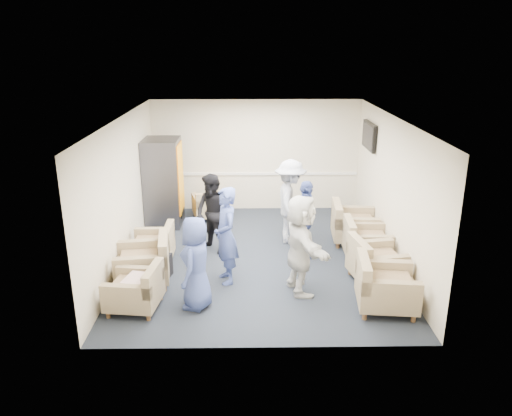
{
  "coord_description": "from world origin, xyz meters",
  "views": [
    {
      "loc": [
        -0.18,
        -8.89,
        4.02
      ],
      "look_at": [
        -0.04,
        0.2,
        0.95
      ],
      "focal_mm": 35.0,
      "sensor_mm": 36.0,
      "label": 1
    }
  ],
  "objects_px": {
    "armchair_right_near": "(383,288)",
    "armchair_right_far": "(351,226)",
    "person_front_left": "(196,263)",
    "armchair_left_near": "(137,291)",
    "person_front_right": "(301,245)",
    "armchair_right_midfar": "(364,242)",
    "vending_machine": "(164,182)",
    "person_mid_left": "(226,236)",
    "armchair_left_mid": "(146,264)",
    "armchair_corner": "(210,206)",
    "person_mid_right": "(305,219)",
    "person_back_left": "(212,214)",
    "armchair_right_midnear": "(374,264)",
    "armchair_left_far": "(155,247)",
    "person_back_right": "(290,202)"
  },
  "relations": [
    {
      "from": "armchair_left_near",
      "to": "person_mid_left",
      "type": "relative_size",
      "value": 0.51
    },
    {
      "from": "armchair_right_far",
      "to": "person_back_left",
      "type": "bearing_deg",
      "value": 103.42
    },
    {
      "from": "armchair_left_near",
      "to": "armchair_right_midfar",
      "type": "relative_size",
      "value": 1.0
    },
    {
      "from": "armchair_right_far",
      "to": "person_mid_left",
      "type": "xyz_separation_m",
      "value": [
        -2.52,
        -1.76,
        0.49
      ]
    },
    {
      "from": "person_mid_left",
      "to": "person_back_left",
      "type": "bearing_deg",
      "value": 176.45
    },
    {
      "from": "person_back_left",
      "to": "person_front_right",
      "type": "relative_size",
      "value": 0.93
    },
    {
      "from": "vending_machine",
      "to": "person_mid_left",
      "type": "xyz_separation_m",
      "value": [
        1.52,
        -2.92,
        -0.13
      ]
    },
    {
      "from": "armchair_left_near",
      "to": "person_mid_left",
      "type": "xyz_separation_m",
      "value": [
        1.35,
        0.94,
        0.54
      ]
    },
    {
      "from": "armchair_left_far",
      "to": "armchair_left_near",
      "type": "bearing_deg",
      "value": 0.68
    },
    {
      "from": "armchair_right_near",
      "to": "armchair_right_far",
      "type": "distance_m",
      "value": 2.74
    },
    {
      "from": "armchair_right_midfar",
      "to": "armchair_corner",
      "type": "distance_m",
      "value": 3.89
    },
    {
      "from": "armchair_left_mid",
      "to": "armchair_corner",
      "type": "bearing_deg",
      "value": 157.32
    },
    {
      "from": "armchair_right_far",
      "to": "person_mid_left",
      "type": "distance_m",
      "value": 3.12
    },
    {
      "from": "armchair_right_midnear",
      "to": "armchair_right_midfar",
      "type": "relative_size",
      "value": 1.15
    },
    {
      "from": "person_front_right",
      "to": "armchair_corner",
      "type": "bearing_deg",
      "value": 14.41
    },
    {
      "from": "armchair_right_far",
      "to": "person_front_right",
      "type": "height_order",
      "value": "person_front_right"
    },
    {
      "from": "armchair_left_far",
      "to": "vending_machine",
      "type": "height_order",
      "value": "vending_machine"
    },
    {
      "from": "armchair_left_mid",
      "to": "armchair_right_midnear",
      "type": "bearing_deg",
      "value": 81.71
    },
    {
      "from": "vending_machine",
      "to": "person_back_left",
      "type": "bearing_deg",
      "value": -53.45
    },
    {
      "from": "armchair_right_near",
      "to": "armchair_right_midfar",
      "type": "distance_m",
      "value": 1.89
    },
    {
      "from": "vending_machine",
      "to": "person_front_left",
      "type": "bearing_deg",
      "value": -73.9
    },
    {
      "from": "person_mid_right",
      "to": "armchair_right_far",
      "type": "bearing_deg",
      "value": -44.34
    },
    {
      "from": "armchair_right_near",
      "to": "armchair_right_far",
      "type": "xyz_separation_m",
      "value": [
        0.05,
        2.74,
        0.0
      ]
    },
    {
      "from": "armchair_right_far",
      "to": "person_back_left",
      "type": "xyz_separation_m",
      "value": [
        -2.85,
        -0.46,
        0.43
      ]
    },
    {
      "from": "armchair_right_midfar",
      "to": "vending_machine",
      "type": "relative_size",
      "value": 0.44
    },
    {
      "from": "armchair_right_near",
      "to": "armchair_right_midnear",
      "type": "relative_size",
      "value": 0.99
    },
    {
      "from": "armchair_left_mid",
      "to": "vending_machine",
      "type": "relative_size",
      "value": 0.51
    },
    {
      "from": "armchair_left_far",
      "to": "armchair_left_mid",
      "type": "bearing_deg",
      "value": -0.2
    },
    {
      "from": "armchair_corner",
      "to": "person_front_right",
      "type": "distance_m",
      "value": 4.07
    },
    {
      "from": "armchair_right_near",
      "to": "person_front_left",
      "type": "bearing_deg",
      "value": 93.88
    },
    {
      "from": "armchair_corner",
      "to": "armchair_left_near",
      "type": "bearing_deg",
      "value": 64.18
    },
    {
      "from": "armchair_right_near",
      "to": "person_back_left",
      "type": "bearing_deg",
      "value": 56.84
    },
    {
      "from": "person_mid_right",
      "to": "armchair_corner",
      "type": "bearing_deg",
      "value": 54.33
    },
    {
      "from": "armchair_right_far",
      "to": "armchair_right_near",
      "type": "bearing_deg",
      "value": -176.86
    },
    {
      "from": "armchair_right_near",
      "to": "armchair_left_mid",
      "type": "bearing_deg",
      "value": 82.44
    },
    {
      "from": "armchair_right_near",
      "to": "person_back_right",
      "type": "distance_m",
      "value": 3.09
    },
    {
      "from": "armchair_right_midfar",
      "to": "person_mid_right",
      "type": "xyz_separation_m",
      "value": [
        -1.12,
        0.15,
        0.43
      ]
    },
    {
      "from": "armchair_left_near",
      "to": "armchair_left_far",
      "type": "height_order",
      "value": "armchair_left_near"
    },
    {
      "from": "armchair_right_midfar",
      "to": "person_mid_right",
      "type": "relative_size",
      "value": 0.57
    },
    {
      "from": "person_mid_left",
      "to": "person_front_right",
      "type": "bearing_deg",
      "value": 54.76
    },
    {
      "from": "armchair_left_far",
      "to": "vending_machine",
      "type": "relative_size",
      "value": 0.4
    },
    {
      "from": "armchair_left_far",
      "to": "person_back_right",
      "type": "xyz_separation_m",
      "value": [
        2.63,
        0.98,
        0.57
      ]
    },
    {
      "from": "armchair_left_near",
      "to": "armchair_corner",
      "type": "height_order",
      "value": "armchair_left_near"
    },
    {
      "from": "armchair_left_near",
      "to": "vending_machine",
      "type": "height_order",
      "value": "vending_machine"
    },
    {
      "from": "armchair_left_near",
      "to": "person_front_right",
      "type": "height_order",
      "value": "person_front_right"
    },
    {
      "from": "person_front_left",
      "to": "person_back_left",
      "type": "height_order",
      "value": "person_back_left"
    },
    {
      "from": "armchair_corner",
      "to": "armchair_left_far",
      "type": "bearing_deg",
      "value": 55.65
    },
    {
      "from": "armchair_left_near",
      "to": "armchair_right_midfar",
      "type": "height_order",
      "value": "armchair_right_midfar"
    },
    {
      "from": "armchair_left_mid",
      "to": "person_mid_right",
      "type": "relative_size",
      "value": 0.66
    },
    {
      "from": "person_back_right",
      "to": "armchair_corner",
      "type": "bearing_deg",
      "value": 52.26
    }
  ]
}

